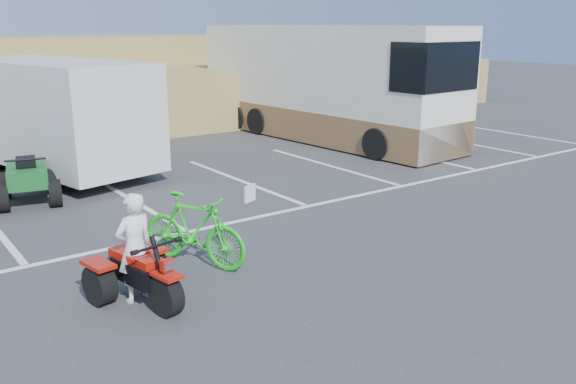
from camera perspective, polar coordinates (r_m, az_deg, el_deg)
ground at (r=8.96m, az=-2.42°, el=-7.87°), size 100.00×100.00×0.00m
parking_stripes at (r=12.71m, az=-9.34°, el=-0.97°), size 28.00×5.16×0.01m
grass_embankment at (r=22.91m, az=-24.70°, el=8.71°), size 40.00×8.50×3.10m
red_trike_atv at (r=8.36m, az=-13.23°, el=-10.08°), size 1.31×1.60×0.93m
rider at (r=8.20m, az=-14.12°, el=-5.07°), size 0.59×0.44×1.48m
green_dirt_bike at (r=9.30m, az=-8.80°, el=-3.49°), size 1.25×1.91×1.12m
cargo_trailer at (r=15.92m, az=-20.99°, el=6.92°), size 3.56×6.20×2.72m
rv_motorhome at (r=19.63m, az=3.32°, el=9.41°), size 3.15×9.79×3.46m
quad_atv_green at (r=13.65m, az=-22.95°, el=-0.89°), size 1.53×1.83×1.05m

